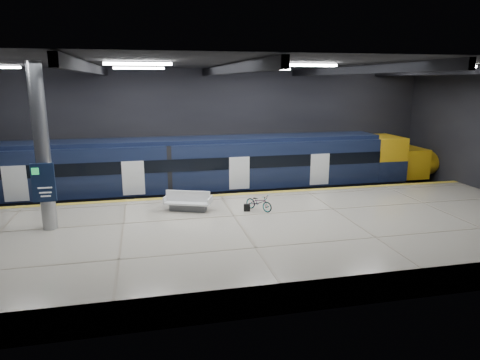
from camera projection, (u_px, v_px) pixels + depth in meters
name	position (u px, v px, depth m)	size (l,w,h in m)	color
ground	(230.00, 231.00, 21.13)	(30.00, 30.00, 0.00)	black
room_shell	(229.00, 114.00, 19.84)	(30.10, 16.10, 8.05)	black
platform	(241.00, 238.00, 18.63)	(30.00, 11.00, 1.10)	#B4AC99
safety_strip	(220.00, 195.00, 23.49)	(30.00, 0.40, 0.01)	gold
rails	(212.00, 200.00, 26.34)	(30.00, 1.52, 0.16)	gray
train	(215.00, 168.00, 25.93)	(29.40, 2.84, 3.79)	black
bench	(188.00, 204.00, 20.66)	(2.42, 1.67, 0.99)	#595B60
bicycle	(259.00, 202.00, 20.68)	(0.53, 1.52, 0.80)	#99999E
pannier_bag	(247.00, 208.00, 20.60)	(0.30, 0.18, 0.35)	black
info_column	(42.00, 150.00, 17.44)	(0.90, 0.78, 6.90)	#9EA0A5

